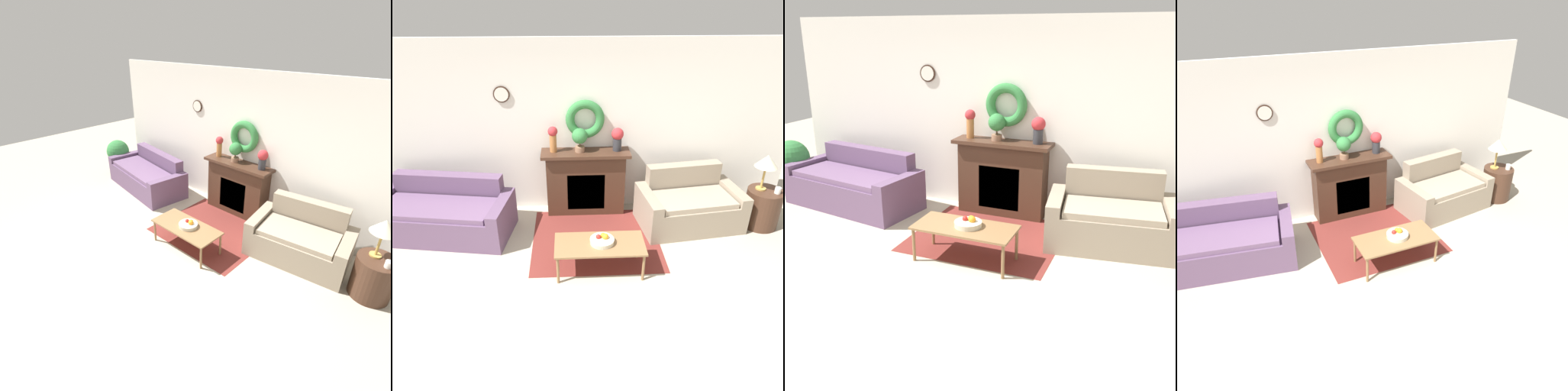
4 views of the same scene
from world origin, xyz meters
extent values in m
plane|color=#ADA38E|center=(0.00, 0.00, 0.00)|extent=(16.00, 16.00, 0.00)
cube|color=maroon|center=(0.18, 1.60, 0.00)|extent=(1.86, 1.65, 0.01)
cube|color=white|center=(0.00, 2.66, 1.35)|extent=(6.80, 0.06, 2.70)
cylinder|color=#382319|center=(-1.16, 2.61, 1.92)|extent=(0.24, 0.02, 0.24)
cylinder|color=white|center=(-1.16, 2.60, 1.92)|extent=(0.20, 0.01, 0.20)
torus|color=#337A3D|center=(0.07, 2.56, 1.54)|extent=(0.59, 0.13, 0.59)
cube|color=#42281C|center=(0.07, 2.46, 0.51)|extent=(1.24, 0.34, 1.02)
cube|color=black|center=(0.07, 2.30, 0.43)|extent=(0.59, 0.02, 0.61)
cube|color=orange|center=(0.07, 2.29, 0.35)|extent=(0.48, 0.01, 0.34)
cube|color=#42281C|center=(0.07, 2.42, 1.04)|extent=(1.38, 0.41, 0.05)
cube|color=#604766|center=(-2.11, 1.79, 0.23)|extent=(1.77, 0.97, 0.45)
cube|color=#604766|center=(-2.04, 2.24, 0.41)|extent=(1.69, 0.46, 0.82)
cube|color=#604766|center=(-1.18, 1.75, 0.30)|extent=(0.31, 0.94, 0.59)
cube|color=#6A4E70|center=(-2.11, 1.79, 0.49)|extent=(1.69, 0.90, 0.08)
cube|color=gray|center=(1.67, 1.85, 0.23)|extent=(1.27, 0.85, 0.45)
cube|color=gray|center=(1.61, 2.29, 0.44)|extent=(1.20, 0.36, 0.88)
cube|color=gray|center=(0.99, 1.86, 0.30)|extent=(0.29, 0.91, 0.59)
cube|color=gray|center=(2.33, 2.04, 0.30)|extent=(0.29, 0.91, 0.59)
cube|color=tan|center=(1.67, 1.85, 0.49)|extent=(1.21, 0.79, 0.08)
cube|color=olive|center=(0.18, 0.91, 0.41)|extent=(1.16, 0.55, 0.03)
cylinder|color=olive|center=(-0.35, 0.67, 0.20)|extent=(0.04, 0.04, 0.40)
cylinder|color=olive|center=(0.72, 0.67, 0.20)|extent=(0.04, 0.04, 0.40)
cylinder|color=olive|center=(-0.35, 1.14, 0.20)|extent=(0.04, 0.04, 0.40)
cylinder|color=olive|center=(0.72, 1.14, 0.20)|extent=(0.04, 0.04, 0.40)
cylinder|color=beige|center=(0.21, 0.92, 0.45)|extent=(0.31, 0.31, 0.06)
sphere|color=#B2231E|center=(0.17, 0.94, 0.50)|extent=(0.06, 0.06, 0.06)
sphere|color=orange|center=(0.26, 0.94, 0.50)|extent=(0.08, 0.08, 0.08)
sphere|color=orange|center=(0.23, 0.97, 0.50)|extent=(0.07, 0.07, 0.07)
cylinder|color=#42281C|center=(2.78, 1.87, 0.31)|extent=(0.53, 0.53, 0.61)
cylinder|color=#B28E42|center=(2.71, 1.92, 0.62)|extent=(0.15, 0.15, 0.02)
cylinder|color=#B28E42|center=(2.71, 1.92, 0.81)|extent=(0.03, 0.03, 0.35)
cone|color=beige|center=(2.71, 1.92, 1.07)|extent=(0.33, 0.33, 0.18)
cylinder|color=silver|center=(2.90, 1.77, 0.66)|extent=(0.09, 0.09, 0.09)
cylinder|color=#AD6B38|center=(-0.42, 2.46, 1.20)|extent=(0.11, 0.11, 0.27)
sphere|color=#B72D33|center=(-0.42, 2.46, 1.39)|extent=(0.15, 0.15, 0.15)
cylinder|color=#2D2D33|center=(0.56, 2.46, 1.17)|extent=(0.13, 0.13, 0.20)
sphere|color=#B72D33|center=(0.56, 2.46, 1.34)|extent=(0.19, 0.19, 0.19)
cylinder|color=#8E664C|center=(-0.02, 2.44, 1.11)|extent=(0.15, 0.15, 0.09)
cylinder|color=#4C3823|center=(-0.02, 2.44, 1.19)|extent=(0.02, 0.02, 0.07)
sphere|color=#337A3D|center=(-0.02, 2.44, 1.32)|extent=(0.24, 0.24, 0.24)
camera|label=1|loc=(3.16, -2.05, 3.19)|focal=28.00mm
camera|label=2|loc=(-0.17, -3.05, 3.30)|focal=35.00mm
camera|label=3|loc=(2.13, -3.39, 2.48)|focal=42.00mm
camera|label=4|loc=(-1.89, -3.01, 3.57)|focal=35.00mm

